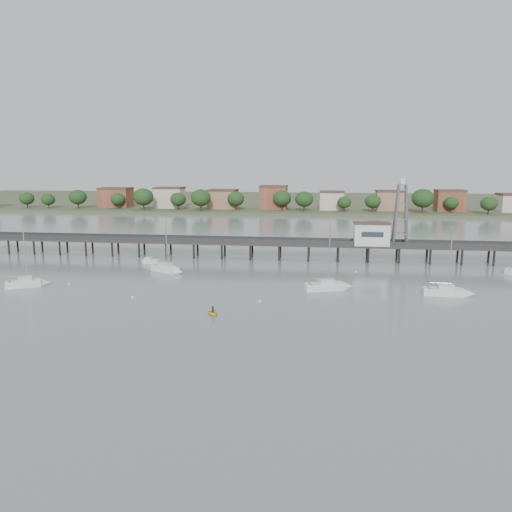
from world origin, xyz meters
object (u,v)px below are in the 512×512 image
Objects in this scene: pier at (266,243)px; sailboat_d at (453,292)px; sailboat_b at (170,270)px; sailboat_c at (333,286)px; lattice_tower at (401,215)px; sailboat_a at (31,283)px; white_tender at (152,261)px; yellow_dinghy at (213,314)px.

pier is 11.45× the size of sailboat_d.
sailboat_b is at bearing -135.51° from pier.
sailboat_b is at bearing 145.03° from sailboat_c.
lattice_tower is at bearing 42.82° from sailboat_c.
sailboat_a is 0.91× the size of sailboat_d.
sailboat_d is at bearing -22.99° from sailboat_c.
sailboat_b is (-49.92, -18.10, -10.46)m from lattice_tower.
sailboat_a is at bearing -155.17° from lattice_tower.
sailboat_b is 26.98m from sailboat_a.
lattice_tower reaches higher than pier.
white_tender is (-25.66, -8.97, -3.30)m from pier.
lattice_tower is 1.21× the size of sailboat_b.
lattice_tower is 1.18× the size of sailboat_d.
lattice_tower is at bearing -6.63° from sailboat_a.
sailboat_a reaches higher than white_tender.
yellow_dinghy is at bearing -154.07° from sailboat_d.
sailboat_b is 32.31m from yellow_dinghy.
pier is 27.38m from white_tender.
sailboat_a is at bearing -140.60° from pier.
lattice_tower is 1.12× the size of sailboat_c.
white_tender is at bearing 26.99° from sailboat_a.
sailboat_b is 56.17m from sailboat_d.
sailboat_a is (-40.65, -33.39, -3.15)m from pier.
sailboat_c is at bearing 14.86° from yellow_dinghy.
sailboat_a is at bearing 131.79° from yellow_dinghy.
sailboat_c reaches higher than sailboat_b.
sailboat_b is 2.94× the size of white_tender.
yellow_dinghy is (22.76, -37.46, -0.49)m from white_tender.
lattice_tower is (31.50, 0.00, 7.31)m from pier.
sailboat_d is at bearing -9.00° from white_tender.
white_tender is 43.83m from yellow_dinghy.
pier is at bearing 143.84° from sailboat_d.
white_tender is at bearing 154.99° from sailboat_b.
pier reaches higher than yellow_dinghy.
yellow_dinghy is at bearing -93.57° from pier.
sailboat_c is 3.19× the size of white_tender.
sailboat_c is 1.08× the size of sailboat_b.
sailboat_b is at bearing -160.07° from lattice_tower.
sailboat_b reaches higher than yellow_dinghy.
pier is 32.34m from lattice_tower.
pier is 11.75× the size of sailboat_b.
sailboat_b reaches higher than sailboat_a.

